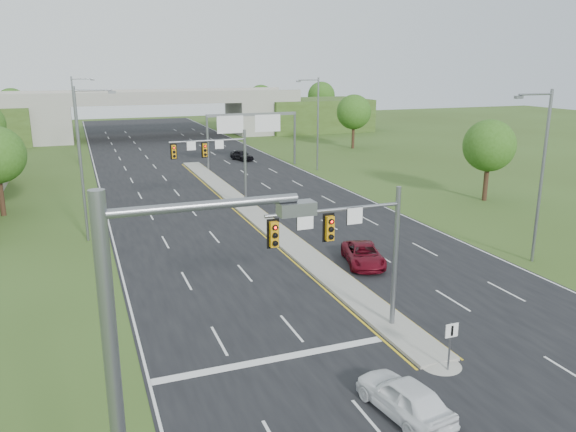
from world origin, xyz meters
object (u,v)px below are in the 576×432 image
at_px(signal_mast_far, 220,157).
at_px(car_white, 404,397).
at_px(car_far_c, 242,155).
at_px(signal_mast_near, 354,240).
at_px(car_far_a, 363,255).
at_px(sign_gantry, 251,125).
at_px(keep_right_sign, 451,339).
at_px(overpass, 156,117).

distance_m(signal_mast_far, car_white, 31.62).
bearing_deg(car_far_c, signal_mast_near, -117.31).
xyz_separation_m(car_far_a, car_far_c, (4.08, 41.94, 0.01)).
xyz_separation_m(sign_gantry, car_white, (-10.03, -51.34, -4.50)).
relative_size(sign_gantry, car_far_c, 2.94).
height_order(keep_right_sign, sign_gantry, sign_gantry).
bearing_deg(car_far_a, signal_mast_near, -106.00).
height_order(keep_right_sign, car_far_a, keep_right_sign).
xyz_separation_m(sign_gantry, car_far_a, (-3.83, -36.61, -4.56)).
relative_size(keep_right_sign, car_far_a, 0.46).
distance_m(sign_gantry, car_far_a, 37.09).
xyz_separation_m(overpass, car_far_a, (2.86, -71.69, -2.88)).
xyz_separation_m(car_white, car_far_a, (6.20, 14.73, -0.06)).
distance_m(signal_mast_far, car_far_a, 17.85).
bearing_deg(car_far_c, keep_right_sign, -114.17).
height_order(car_white, car_far_c, car_white).
bearing_deg(car_white, overpass, -101.00).
bearing_deg(signal_mast_far, sign_gantry, 65.89).
distance_m(car_white, car_far_c, 57.60).
distance_m(overpass, car_white, 86.53).
height_order(signal_mast_far, overpass, overpass).
bearing_deg(car_far_c, sign_gantry, -109.70).
distance_m(signal_mast_far, keep_right_sign, 29.71).
distance_m(signal_mast_near, sign_gantry, 45.88).
xyz_separation_m(signal_mast_near, sign_gantry, (8.95, 44.99, 0.51)).
xyz_separation_m(signal_mast_far, keep_right_sign, (2.26, -29.45, -3.21)).
xyz_separation_m(signal_mast_near, keep_right_sign, (2.26, -4.45, -3.21)).
distance_m(car_far_a, car_far_c, 42.14).
bearing_deg(car_white, car_far_c, -109.07).
relative_size(sign_gantry, car_far_a, 2.44).
height_order(signal_mast_near, keep_right_sign, signal_mast_near).
height_order(sign_gantry, car_far_a, sign_gantry).
bearing_deg(signal_mast_near, overpass, 88.38).
height_order(signal_mast_near, signal_mast_far, same).
xyz_separation_m(keep_right_sign, car_far_a, (2.86, 12.83, -0.84)).
xyz_separation_m(signal_mast_near, car_far_a, (5.12, 8.38, -4.05)).
bearing_deg(car_far_a, sign_gantry, 99.45).
bearing_deg(overpass, car_far_c, -76.87).
distance_m(car_white, car_far_a, 15.98).
bearing_deg(car_far_a, signal_mast_far, 122.54).
bearing_deg(keep_right_sign, car_far_c, 82.78).
xyz_separation_m(signal_mast_near, overpass, (2.26, 80.07, -1.17)).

